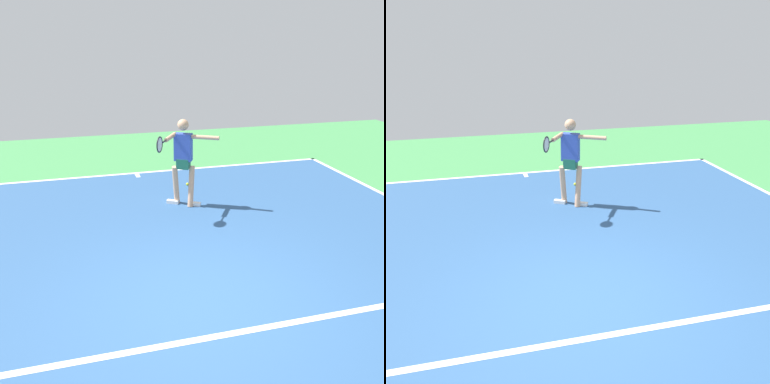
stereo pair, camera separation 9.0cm
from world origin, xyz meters
The scene contains 7 objects.
ground_plane centered at (0.00, 0.00, 0.00)m, with size 20.99×20.99×0.00m, color #428E4C.
court_surface centered at (0.00, 0.00, 0.00)m, with size 10.02×11.81×0.00m, color #2D5484.
court_line_baseline_near centered at (0.00, -5.86, 0.00)m, with size 10.02×0.10×0.01m, color white.
court_line_service centered at (0.00, 0.70, 0.00)m, with size 7.52×0.10×0.01m, color white.
court_line_centre_mark centered at (0.00, -5.66, 0.00)m, with size 0.10×0.30×0.01m, color white.
tennis_player centered at (-0.59, -3.42, 1.02)m, with size 1.32×1.04×1.77m.
tennis_ball_near_player centered at (-0.99, -4.59, 0.03)m, with size 0.07×0.07×0.07m, color yellow.
Camera 1 is at (1.49, 4.70, 3.31)m, focal length 41.30 mm.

